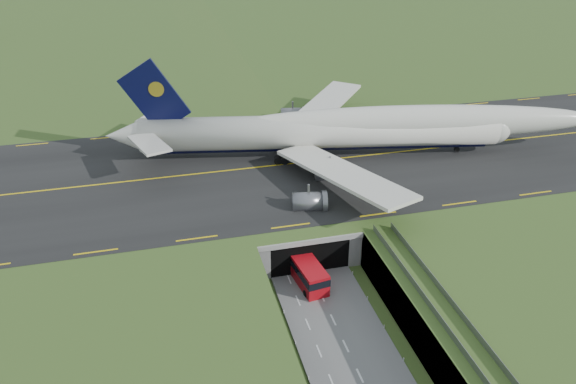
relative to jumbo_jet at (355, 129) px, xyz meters
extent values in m
plane|color=#3A5C25|center=(-15.99, -34.00, -11.31)|extent=(900.00, 900.00, 0.00)
cube|color=gray|center=(-15.99, -34.00, -8.31)|extent=(800.00, 800.00, 6.00)
cube|color=slate|center=(-15.99, -41.50, -11.21)|extent=(12.00, 75.00, 0.20)
cube|color=black|center=(-15.99, -1.00, -5.22)|extent=(800.00, 44.00, 0.18)
cube|color=gray|center=(-15.99, -15.00, -5.81)|extent=(16.00, 22.00, 1.00)
cube|color=gray|center=(-22.99, -15.00, -8.31)|extent=(2.00, 22.00, 6.00)
cube|color=gray|center=(-8.99, -15.00, -8.31)|extent=(2.00, 22.00, 6.00)
cube|color=black|center=(-15.99, -20.00, -8.81)|extent=(12.00, 12.00, 5.00)
cube|color=#A8A8A3|center=(-15.99, -26.05, -5.71)|extent=(17.00, 0.50, 0.80)
cube|color=#A8A8A3|center=(-4.99, -52.50, -5.51)|extent=(3.00, 53.00, 0.50)
cube|color=gray|center=(-6.39, -52.50, -4.76)|extent=(0.06, 53.00, 1.00)
cube|color=gray|center=(-3.59, -52.50, -4.76)|extent=(0.06, 53.00, 1.00)
cylinder|color=#A8A8A3|center=(-4.99, -50.00, -8.51)|extent=(0.90, 0.90, 5.60)
cylinder|color=#A8A8A3|center=(-4.99, -38.00, -8.51)|extent=(0.90, 0.90, 5.60)
cylinder|color=silver|center=(-6.36, 1.22, -0.27)|extent=(66.03, 18.59, 6.22)
sphere|color=silver|center=(26.07, -5.02, -0.27)|extent=(7.13, 7.13, 6.09)
cone|color=silver|center=(-41.65, 8.02, -0.27)|extent=(7.79, 7.08, 5.91)
ellipsoid|color=silver|center=(11.15, -2.15, 1.13)|extent=(69.27, 18.75, 6.53)
ellipsoid|color=black|center=(25.12, -4.84, 0.51)|extent=(4.79, 3.49, 2.18)
cylinder|color=black|center=(-6.36, 1.22, -2.69)|extent=(62.11, 14.43, 2.61)
cube|color=silver|center=(-1.51, 16.12, -1.24)|extent=(24.20, 26.45, 2.61)
cube|color=silver|center=(-34.55, 14.07, 1.19)|extent=(10.12, 11.07, 1.00)
cube|color=silver|center=(-7.39, -14.40, -1.24)|extent=(15.95, 29.73, 2.61)
cube|color=silver|center=(-37.30, -0.24, 1.19)|extent=(7.32, 11.51, 1.00)
cube|color=black|center=(-35.45, 6.83, 7.02)|extent=(12.24, 2.91, 13.75)
cylinder|color=gold|center=(-34.97, 6.73, 8.47)|extent=(2.80, 1.18, 2.72)
cylinder|color=slate|center=(-3.92, 10.15, -4.25)|extent=(5.57, 4.10, 3.21)
cylinder|color=slate|center=(-6.50, 21.03, -4.25)|extent=(5.57, 4.10, 3.21)
cylinder|color=slate|center=(-7.41, -7.97, -4.25)|extent=(5.57, 4.10, 3.21)
cylinder|color=slate|center=(-13.85, -17.12, -4.25)|extent=(5.57, 4.10, 3.21)
cylinder|color=black|center=(19.59, -3.77, -4.59)|extent=(1.14, 0.68, 1.07)
cube|color=black|center=(-10.65, 2.05, -4.45)|extent=(7.01, 7.78, 1.36)
cube|color=#AC0B14|center=(-17.09, -28.27, -9.40)|extent=(4.31, 8.89, 3.41)
cube|color=black|center=(-17.09, -28.27, -8.72)|extent=(4.39, 9.01, 1.14)
cube|color=black|center=(-17.09, -28.27, -10.82)|extent=(4.00, 8.29, 0.57)
cylinder|color=black|center=(-18.17, -31.28, -10.68)|extent=(0.53, 1.07, 1.02)
cylinder|color=black|center=(-18.94, -25.65, -10.68)|extent=(0.53, 1.07, 1.02)
cylinder|color=black|center=(-15.24, -30.89, -10.68)|extent=(0.53, 1.07, 1.02)
cylinder|color=black|center=(-16.00, -25.25, -10.68)|extent=(0.53, 1.07, 1.02)
camera|label=1|loc=(-35.87, -91.21, 39.22)|focal=35.00mm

